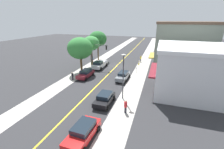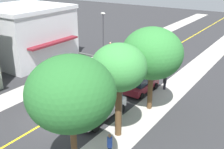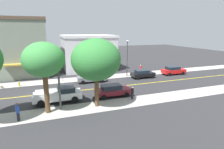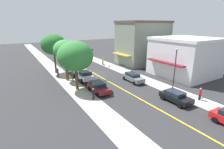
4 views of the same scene
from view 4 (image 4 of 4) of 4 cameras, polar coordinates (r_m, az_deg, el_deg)
ground_plane at (r=34.93m, az=-6.02°, el=0.38°), size 140.00×140.00×0.00m
sidewalk_left at (r=37.89m, az=2.51°, el=1.77°), size 3.04×126.00×0.01m
sidewalk_right at (r=32.89m, az=-15.86°, el=-1.22°), size 3.04×126.00×0.01m
road_centerline_stripe at (r=34.93m, az=-6.02°, el=0.38°), size 0.20×126.00×0.00m
corner_shop_building at (r=43.73m, az=10.30°, el=10.55°), size 13.07×8.25×10.49m
brick_apartment_block at (r=35.80m, az=23.24°, el=5.56°), size 11.04×10.69×7.32m
street_tree_left_near at (r=35.75m, az=-19.16°, el=9.56°), size 4.85×4.85×7.96m
street_tree_right_corner at (r=25.60m, az=-12.28°, el=6.07°), size 5.28×5.28×7.49m
street_tree_left_far at (r=30.48m, az=-15.52°, el=7.98°), size 4.02×4.02×7.23m
fire_hydrant at (r=39.44m, az=-1.01°, el=2.96°), size 0.44×0.24×0.78m
parking_meter at (r=34.24m, az=5.02°, el=1.59°), size 0.12×0.18×1.32m
traffic_light_mast at (r=30.10m, az=-11.13°, el=5.15°), size 4.28×0.32×5.85m
street_lamp at (r=25.35m, az=20.50°, el=2.60°), size 0.70×0.36×6.59m
black_sedan_left_curb at (r=23.59m, az=20.65°, el=-6.93°), size 2.14×4.14×1.44m
grey_sedan_left_curb at (r=29.89m, az=7.07°, el=-0.92°), size 2.08×4.66×1.49m
maroon_sedan_right_curb at (r=25.26m, az=-4.60°, el=-4.18°), size 2.11×4.56×1.53m
white_pickup_truck at (r=31.06m, az=-9.57°, el=-0.13°), size 2.30×5.47×1.76m
pedestrian_yellow_shirt at (r=41.99m, az=-3.12°, el=4.57°), size 0.37×0.37×1.78m
pedestrian_blue_shirt at (r=33.65m, az=-17.82°, el=0.70°), size 0.35×0.35×1.80m
pedestrian_black_shirt at (r=22.90m, az=-6.33°, el=-6.44°), size 0.36×0.36×1.57m
pedestrian_red_shirt at (r=25.41m, az=27.61°, el=-5.74°), size 0.38×0.38×1.74m
small_dog at (r=41.36m, az=-2.83°, el=3.51°), size 0.64×0.46×0.50m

